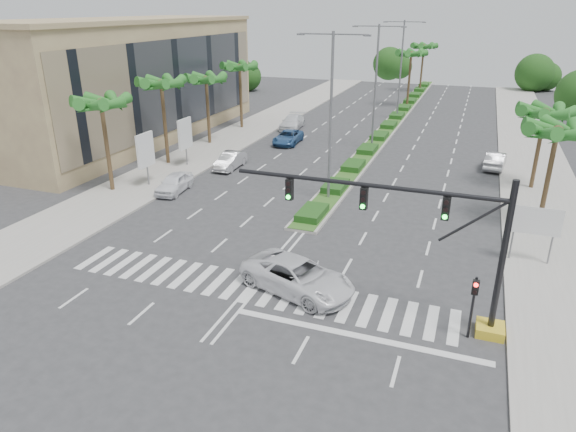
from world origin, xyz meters
name	(u,v)px	position (x,y,z in m)	size (l,w,h in m)	color
ground	(253,288)	(0.00, 0.00, 0.00)	(160.00, 160.00, 0.00)	#333335
footpath_right	(542,197)	(15.20, 20.00, 0.07)	(6.00, 120.00, 0.15)	gray
footpath_left	(192,159)	(-15.20, 20.00, 0.07)	(6.00, 120.00, 0.15)	gray
median	(396,120)	(0.00, 45.00, 0.10)	(2.20, 75.00, 0.20)	gray
median_grass	(396,119)	(0.00, 45.00, 0.22)	(1.80, 75.00, 0.04)	#395E20
building	(128,82)	(-26.00, 26.00, 6.00)	(12.00, 36.00, 12.00)	tan
signal_gantry	(446,256)	(9.27, 0.00, 3.46)	(12.60, 1.20, 7.20)	gold
pedestrian_signal	(474,298)	(10.60, -0.68, 2.04)	(0.28, 0.36, 3.00)	black
direction_sign	(535,223)	(13.50, 7.99, 2.45)	(2.70, 0.11, 3.40)	slate
billboard_near	(145,151)	(-14.50, 12.00, 2.96)	(0.18, 2.10, 4.35)	slate
billboard_far	(185,134)	(-14.50, 18.00, 2.96)	(0.18, 2.10, 4.35)	slate
palm_left_near	(101,106)	(-16.50, 10.00, 6.69)	(4.57, 4.68, 7.55)	brown
palm_left_mid	(161,86)	(-16.50, 18.00, 7.08)	(4.57, 4.68, 7.95)	brown
palm_left_far	(206,81)	(-16.50, 26.00, 6.50)	(4.57, 4.68, 7.35)	brown
palm_left_end	(240,69)	(-16.50, 34.00, 6.88)	(4.57, 4.68, 7.75)	brown
palm_right_near	(557,134)	(14.50, 14.00, 6.20)	(4.57, 4.68, 7.05)	brown
palm_right_far	(545,115)	(14.50, 22.00, 5.91)	(4.57, 4.68, 6.75)	brown
palm_median_a	(411,55)	(0.00, 55.00, 7.17)	(4.57, 4.68, 8.05)	brown
palm_median_b	(424,48)	(0.00, 70.00, 7.17)	(4.57, 4.68, 8.05)	brown
streetlight_near	(331,109)	(0.00, 14.00, 6.81)	(5.10, 0.25, 12.00)	slate
streetlight_mid	(376,81)	(0.00, 30.00, 6.81)	(5.10, 0.25, 12.00)	slate
streetlight_far	(401,64)	(0.00, 46.00, 6.81)	(5.10, 0.25, 12.00)	slate
car_parked_a	(174,183)	(-11.80, 11.53, 0.73)	(1.72, 4.28, 1.46)	white
car_parked_b	(230,160)	(-10.51, 18.79, 0.72)	(1.53, 4.38, 1.44)	silver
car_parked_c	(288,137)	(-8.74, 28.95, 0.70)	(2.32, 5.03, 1.40)	#2E578D
car_parked_d	(292,122)	(-10.77, 35.92, 0.79)	(2.20, 5.42, 1.57)	silver
car_crossing	(298,276)	(2.25, 0.58, 0.84)	(2.80, 6.07, 1.69)	white
car_right	(495,160)	(11.79, 26.99, 0.76)	(1.61, 4.60, 1.52)	#A8A7AB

